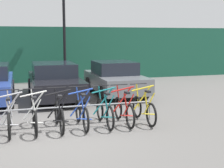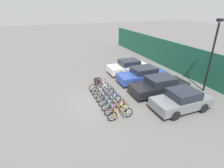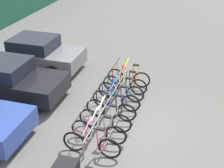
{
  "view_description": "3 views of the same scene",
  "coord_description": "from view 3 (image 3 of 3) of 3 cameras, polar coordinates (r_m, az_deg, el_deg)",
  "views": [
    {
      "loc": [
        -0.82,
        -7.51,
        2.42
      ],
      "look_at": [
        1.73,
        0.9,
        1.08
      ],
      "focal_mm": 50.0,
      "sensor_mm": 36.0,
      "label": 1
    },
    {
      "loc": [
        10.7,
        -3.26,
        6.43
      ],
      "look_at": [
        -0.36,
        1.14,
        1.05
      ],
      "focal_mm": 28.0,
      "sensor_mm": 36.0,
      "label": 2
    },
    {
      "loc": [
        -8.03,
        -1.98,
        5.9
      ],
      "look_at": [
        1.13,
        0.78,
        0.76
      ],
      "focal_mm": 50.0,
      "sensor_mm": 36.0,
      "label": 3
    }
  ],
  "objects": [
    {
      "name": "ground_plane",
      "position": [
        10.16,
        2.38,
        -7.31
      ],
      "size": [
        120.0,
        120.0,
        0.0
      ],
      "primitive_type": "plane",
      "color": "#605E5B"
    },
    {
      "name": "bike_rack",
      "position": [
        10.39,
        -0.56,
        -3.09
      ],
      "size": [
        4.79,
        0.04,
        0.57
      ],
      "color": "gray",
      "rests_on": "ground"
    },
    {
      "name": "bicycle_pink",
      "position": [
        8.78,
        -3.79,
        -10.83
      ],
      "size": [
        0.68,
        1.71,
        1.05
      ],
      "rotation": [
        0.0,
        0.0,
        -0.06
      ],
      "color": "black",
      "rests_on": "ground"
    },
    {
      "name": "bicycle_silver",
      "position": [
        9.23,
        -2.48,
        -8.56
      ],
      "size": [
        0.68,
        1.71,
        1.05
      ],
      "rotation": [
        0.0,
        0.0,
        -0.06
      ],
      "color": "black",
      "rests_on": "ground"
    },
    {
      "name": "bicycle_white",
      "position": [
        9.69,
        -1.31,
        -6.5
      ],
      "size": [
        0.68,
        1.71,
        1.05
      ],
      "rotation": [
        0.0,
        0.0,
        -0.04
      ],
      "color": "black",
      "rests_on": "ground"
    },
    {
      "name": "bicycle_black",
      "position": [
        10.19,
        -0.22,
        -4.57
      ],
      "size": [
        0.68,
        1.71,
        1.05
      ],
      "rotation": [
        0.0,
        0.0,
        0.02
      ],
      "color": "black",
      "rests_on": "ground"
    },
    {
      "name": "bicycle_blue",
      "position": [
        10.68,
        0.73,
        -2.89
      ],
      "size": [
        0.68,
        1.71,
        1.05
      ],
      "rotation": [
        0.0,
        0.0,
        -0.01
      ],
      "color": "black",
      "rests_on": "ground"
    },
    {
      "name": "bicycle_teal",
      "position": [
        11.22,
        1.64,
        -1.27
      ],
      "size": [
        0.68,
        1.71,
        1.05
      ],
      "rotation": [
        0.0,
        0.0,
        -0.03
      ],
      "color": "black",
      "rests_on": "ground"
    },
    {
      "name": "bicycle_red",
      "position": [
        11.69,
        2.35,
        0.01
      ],
      "size": [
        0.68,
        1.71,
        1.05
      ],
      "rotation": [
        0.0,
        0.0,
        -0.01
      ],
      "color": "black",
      "rests_on": "ground"
    },
    {
      "name": "bicycle_yellow",
      "position": [
        12.21,
        3.07,
        1.29
      ],
      "size": [
        0.68,
        1.71,
        1.05
      ],
      "rotation": [
        0.0,
        0.0,
        0.03
      ],
      "color": "black",
      "rests_on": "ground"
    },
    {
      "name": "car_black",
      "position": [
        12.08,
        -19.38,
        0.99
      ],
      "size": [
        1.91,
        4.58,
        1.4
      ],
      "color": "black",
      "rests_on": "ground"
    },
    {
      "name": "car_grey",
      "position": [
        13.96,
        -13.63,
        5.5
      ],
      "size": [
        1.91,
        3.96,
        1.4
      ],
      "color": "slate",
      "rests_on": "ground"
    }
  ]
}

